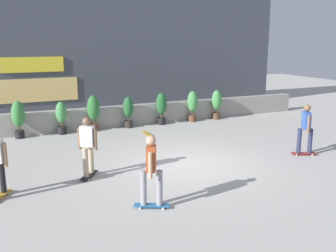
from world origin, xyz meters
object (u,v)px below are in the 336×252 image
at_px(potted_plant_3, 128,110).
at_px(skateboard_near_camera, 147,134).
at_px(skater_mid_plaza, 88,145).
at_px(skater_by_wall_left, 151,169).
at_px(potted_plant_0, 18,117).
at_px(potted_plant_1, 61,116).
at_px(potted_plant_4, 161,106).
at_px(potted_plant_6, 216,103).
at_px(skater_far_right, 306,127).
at_px(potted_plant_2, 93,110).
at_px(potted_plant_5, 192,104).

bearing_deg(potted_plant_3, skateboard_near_camera, -81.73).
bearing_deg(skater_mid_plaza, potted_plant_3, 61.31).
relative_size(skater_by_wall_left, skater_mid_plaza, 1.00).
bearing_deg(potted_plant_0, skateboard_near_camera, -18.77).
distance_m(potted_plant_1, potted_plant_4, 4.37).
distance_m(potted_plant_6, skater_far_right, 6.27).
distance_m(potted_plant_3, potted_plant_6, 4.42).
distance_m(potted_plant_6, skateboard_near_camera, 4.54).
relative_size(potted_plant_6, skateboard_near_camera, 1.74).
relative_size(potted_plant_1, potted_plant_4, 0.92).
bearing_deg(potted_plant_6, potted_plant_4, -180.00).
distance_m(potted_plant_2, potted_plant_4, 3.06).
xyz_separation_m(potted_plant_3, skater_by_wall_left, (-2.11, -7.96, 0.19)).
xyz_separation_m(potted_plant_2, potted_plant_4, (3.06, 0.00, -0.05)).
bearing_deg(potted_plant_0, potted_plant_5, 0.00).
bearing_deg(potted_plant_2, skater_far_right, -48.65).
relative_size(potted_plant_1, potted_plant_6, 0.95).
height_order(potted_plant_6, skateboard_near_camera, potted_plant_6).
distance_m(potted_plant_1, potted_plant_2, 1.31).
height_order(potted_plant_3, potted_plant_6, potted_plant_6).
distance_m(potted_plant_4, skateboard_near_camera, 2.20).
bearing_deg(potted_plant_3, potted_plant_0, 180.00).
bearing_deg(skater_by_wall_left, potted_plant_4, 65.29).
bearing_deg(potted_plant_4, potted_plant_3, 180.00).
distance_m(potted_plant_0, potted_plant_1, 1.62).
bearing_deg(skater_far_right, potted_plant_4, 111.30).
height_order(potted_plant_2, skater_by_wall_left, skater_by_wall_left).
distance_m(potted_plant_1, skateboard_near_camera, 3.50).
relative_size(skater_by_wall_left, skateboard_near_camera, 2.11).
bearing_deg(skater_by_wall_left, skater_far_right, 15.64).
bearing_deg(potted_plant_5, potted_plant_0, -180.00).
bearing_deg(skateboard_near_camera, potted_plant_4, 50.13).
relative_size(skater_far_right, skateboard_near_camera, 2.11).
bearing_deg(skater_far_right, potted_plant_5, 97.88).
height_order(potted_plant_1, potted_plant_6, potted_plant_6).
relative_size(potted_plant_0, potted_plant_1, 1.11).
relative_size(potted_plant_2, potted_plant_5, 1.05).
bearing_deg(potted_plant_6, skater_far_right, -93.93).
height_order(potted_plant_1, skater_mid_plaza, skater_mid_plaza).
relative_size(potted_plant_4, skater_by_wall_left, 0.84).
xyz_separation_m(potted_plant_5, skateboard_near_camera, (-2.89, -1.58, -0.76)).
bearing_deg(potted_plant_2, potted_plant_0, 180.00).
height_order(skater_far_right, skater_mid_plaza, same).
distance_m(skater_by_wall_left, skater_mid_plaza, 2.70).
distance_m(potted_plant_3, skater_far_right, 7.42).
bearing_deg(potted_plant_4, skater_far_right, -68.70).
bearing_deg(potted_plant_0, skater_mid_plaza, -74.71).
height_order(potted_plant_4, skater_far_right, skater_far_right).
xyz_separation_m(potted_plant_2, skater_far_right, (5.50, -6.25, 0.07)).
height_order(skater_mid_plaza, skateboard_near_camera, skater_mid_plaza).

